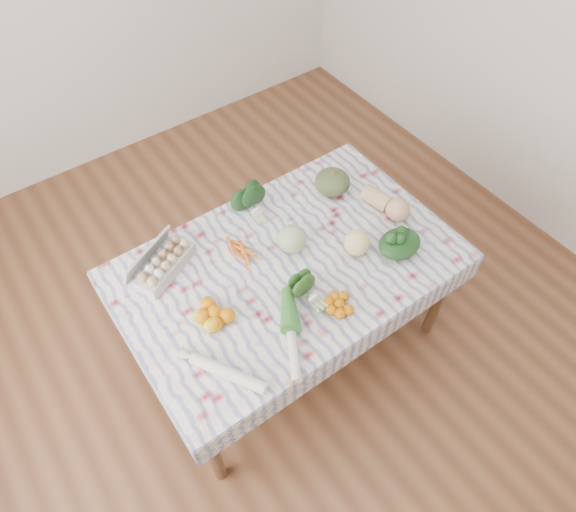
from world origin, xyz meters
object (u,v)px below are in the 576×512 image
Objects in this scene: dining_table at (288,273)px; butternut_squash at (387,202)px; kabocha_squash at (332,182)px; grapefruit at (357,243)px; egg_carton at (166,265)px; cabbage at (292,239)px.

butternut_squash reaches higher than dining_table.
kabocha_squash reaches higher than butternut_squash.
dining_table is 0.38m from grapefruit.
egg_carton is 1.73× the size of kabocha_squash.
cabbage is 0.32m from grapefruit.
egg_carton is 0.94m from grapefruit.
kabocha_squash is 1.47× the size of grapefruit.
butternut_squash reaches higher than egg_carton.
butternut_squash is (0.56, -0.08, -0.01)m from cabbage.
cabbage is (0.58, -0.24, 0.03)m from egg_carton.
butternut_squash is (0.63, -0.01, 0.15)m from dining_table.
cabbage reaches higher than egg_carton.
grapefruit is (-0.18, -0.41, 0.00)m from kabocha_squash.
kabocha_squash is (1.00, -0.03, 0.02)m from egg_carton.
egg_carton is at bearing 178.07° from kabocha_squash.
kabocha_squash is (0.50, 0.28, 0.15)m from dining_table.
butternut_squash is at bearing -41.67° from egg_carton.
kabocha_squash reaches higher than dining_table.
egg_carton is 0.63m from cabbage.
grapefruit reaches higher than butternut_squash.
egg_carton is (-0.51, 0.31, 0.13)m from dining_table.
kabocha_squash is 1.35× the size of cabbage.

